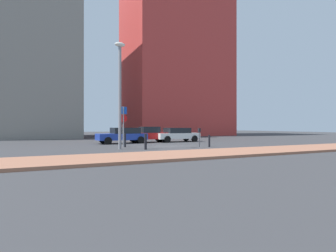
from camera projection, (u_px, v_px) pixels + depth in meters
The scene contains 13 objects.
ground_plane at pixel (169, 147), 19.58m from camera, with size 120.00×120.00×0.00m, color #38383A.
sidewalk_brick at pixel (214, 153), 14.17m from camera, with size 40.00×3.61×0.14m, color #9E664C.
parked_car_blue at pixel (123, 135), 23.47m from camera, with size 4.56×2.23×1.43m.
parked_car_red at pixel (149, 134), 25.07m from camera, with size 3.98×1.93×1.52m.
parked_car_white at pixel (177, 134), 25.83m from camera, with size 4.57×2.04×1.40m.
parking_sign_post at pixel (123, 121), 19.94m from camera, with size 0.60×0.10×3.09m.
parking_meter at pixel (199, 135), 19.23m from camera, with size 0.18×0.14×1.41m.
street_lamp at pixel (120, 87), 17.40m from camera, with size 0.70×0.36×7.23m.
traffic_bollard_near at pixel (125, 140), 19.15m from camera, with size 0.14×0.14×1.04m, color black.
traffic_bollard_mid at pixel (146, 142), 17.09m from camera, with size 0.17×0.17×1.06m, color black.
traffic_bollard_far at pixel (209, 141), 19.26m from camera, with size 0.15×0.15×0.90m, color black.
building_colorful_midrise at pixel (174, 63), 46.24m from camera, with size 16.78×13.66×25.88m, color #BF3833.
building_under_construction at pixel (30, 52), 36.62m from camera, with size 12.93×15.99×24.22m, color gray.
Camera 1 is at (-8.23, -17.77, 1.54)m, focal length 27.57 mm.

